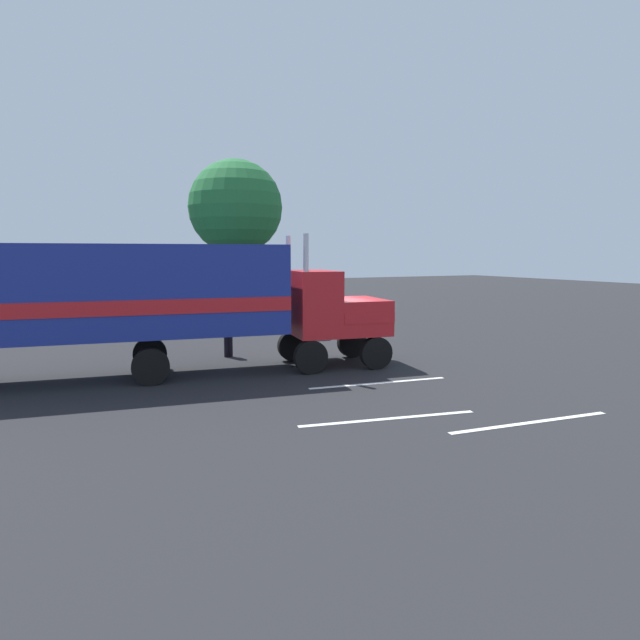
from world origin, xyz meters
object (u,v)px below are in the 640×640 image
(semi_truck, at_px, (152,297))
(person_bystander, at_px, (228,333))
(parked_bus, at_px, (108,288))
(tree_left, at_px, (236,207))

(semi_truck, xyz_separation_m, person_bystander, (3.03, 2.22, -1.63))
(parked_bus, xyz_separation_m, tree_left, (8.56, 4.67, 4.92))
(person_bystander, height_order, tree_left, tree_left)
(semi_truck, height_order, parked_bus, semi_truck)
(person_bystander, xyz_separation_m, tree_left, (5.22, 16.12, 6.10))
(semi_truck, bearing_deg, person_bystander, 36.24)
(tree_left, bearing_deg, semi_truck, -114.23)
(semi_truck, relative_size, tree_left, 1.41)
(person_bystander, distance_m, tree_left, 18.00)
(parked_bus, bearing_deg, semi_truck, -88.70)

